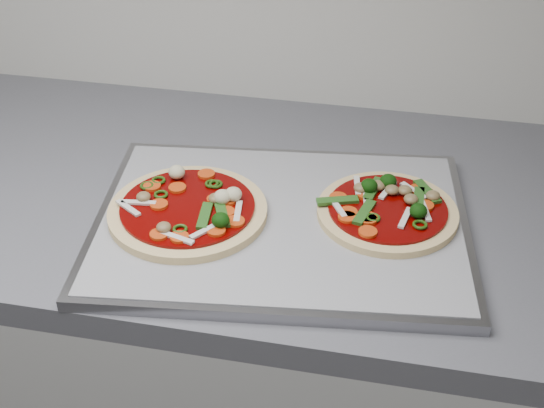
# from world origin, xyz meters

# --- Properties ---
(base_cabinet) EXTENTS (3.60, 0.60, 0.86)m
(base_cabinet) POSITION_xyz_m (0.00, 1.30, 0.43)
(base_cabinet) COLOR beige
(base_cabinet) RESTS_ON ground
(baking_tray) EXTENTS (0.55, 0.43, 0.02)m
(baking_tray) POSITION_xyz_m (0.53, 1.22, 0.91)
(baking_tray) COLOR gray
(baking_tray) RESTS_ON countertop
(parchment) EXTENTS (0.53, 0.41, 0.00)m
(parchment) POSITION_xyz_m (0.53, 1.22, 0.92)
(parchment) COLOR #9A9AA0
(parchment) RESTS_ON baking_tray
(pizza_left) EXTENTS (0.27, 0.27, 0.04)m
(pizza_left) POSITION_xyz_m (0.41, 1.20, 0.93)
(pizza_left) COLOR #E6C48B
(pizza_left) RESTS_ON parchment
(pizza_right) EXTENTS (0.21, 0.21, 0.03)m
(pizza_right) POSITION_xyz_m (0.67, 1.26, 0.93)
(pizza_right) COLOR #E6C48B
(pizza_right) RESTS_ON parchment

